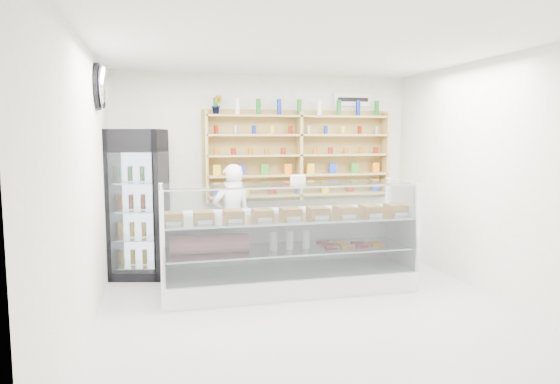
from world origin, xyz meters
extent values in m
plane|color=#A8A8AD|center=(0.00, 0.00, 0.00)|extent=(5.00, 5.00, 0.00)
plane|color=white|center=(0.00, 0.00, 2.80)|extent=(5.00, 5.00, 0.00)
plane|color=beige|center=(0.00, 2.50, 1.40)|extent=(4.50, 0.00, 4.50)
plane|color=beige|center=(0.00, -2.50, 1.40)|extent=(4.50, 0.00, 4.50)
plane|color=beige|center=(-2.25, 0.00, 1.40)|extent=(0.00, 5.00, 5.00)
plane|color=beige|center=(2.25, 0.00, 1.40)|extent=(0.00, 5.00, 5.00)
cube|color=white|center=(-0.05, 0.85, 0.13)|extent=(3.05, 0.86, 0.25)
cube|color=white|center=(-0.05, 1.25, 0.57)|extent=(3.05, 0.05, 0.64)
cube|color=silver|center=(-0.05, 0.85, 0.52)|extent=(2.93, 0.76, 0.02)
cube|color=silver|center=(-0.05, 0.85, 0.89)|extent=(2.99, 0.79, 0.02)
cube|color=silver|center=(-0.05, 0.43, 0.79)|extent=(2.99, 0.12, 1.06)
cube|color=silver|center=(-0.05, 0.80, 1.32)|extent=(2.99, 0.60, 0.01)
imported|color=silver|center=(-0.60, 1.85, 0.75)|extent=(0.61, 0.47, 1.51)
cube|color=black|center=(-1.85, 1.98, 0.99)|extent=(0.85, 0.83, 1.98)
cube|color=#2B0538|center=(-1.78, 1.66, 1.83)|extent=(0.69, 0.18, 0.28)
cube|color=silver|center=(-1.78, 1.64, 0.90)|extent=(0.59, 0.14, 1.56)
cube|color=tan|center=(-0.90, 2.34, 1.59)|extent=(0.04, 0.28, 1.33)
cube|color=tan|center=(0.50, 2.34, 1.59)|extent=(0.04, 0.28, 1.33)
cube|color=tan|center=(1.90, 2.34, 1.59)|extent=(0.04, 0.28, 1.33)
cube|color=tan|center=(0.50, 2.34, 1.00)|extent=(2.80, 0.28, 0.03)
cube|color=tan|center=(0.50, 2.34, 1.30)|extent=(2.80, 0.28, 0.03)
cube|color=tan|center=(0.50, 2.34, 1.60)|extent=(2.80, 0.28, 0.03)
cube|color=tan|center=(0.50, 2.34, 1.90)|extent=(2.80, 0.28, 0.03)
cube|color=tan|center=(0.50, 2.34, 2.18)|extent=(2.80, 0.28, 0.03)
imported|color=#1E6626|center=(-0.73, 2.34, 2.33)|extent=(0.16, 0.14, 0.27)
ellipsoid|color=silver|center=(-2.17, 1.20, 2.45)|extent=(0.15, 0.50, 0.50)
cube|color=white|center=(1.40, 2.47, 2.45)|extent=(0.62, 0.03, 0.20)
camera|label=1|loc=(-1.57, -4.92, 1.89)|focal=32.00mm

